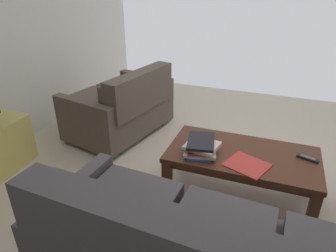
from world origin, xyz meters
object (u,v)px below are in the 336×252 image
at_px(coffee_table, 242,160).
at_px(book_stack, 201,147).
at_px(tv_remote, 308,158).
at_px(loose_magazine, 247,165).
at_px(loveseat_near, 123,106).

height_order(coffee_table, book_stack, book_stack).
xyz_separation_m(coffee_table, book_stack, (0.31, 0.13, 0.13)).
height_order(coffee_table, tv_remote, tv_remote).
xyz_separation_m(book_stack, loose_magazine, (-0.37, 0.04, -0.06)).
bearing_deg(book_stack, coffee_table, -157.49).
height_order(book_stack, loose_magazine, book_stack).
relative_size(coffee_table, tv_remote, 7.12).
xyz_separation_m(loveseat_near, coffee_table, (-1.48, 0.73, 0.03)).
xyz_separation_m(book_stack, tv_remote, (-0.80, -0.21, -0.05)).
bearing_deg(loose_magazine, coffee_table, 40.01).
bearing_deg(tv_remote, coffee_table, 9.04).
relative_size(loveseat_near, tv_remote, 8.00).
bearing_deg(loveseat_near, tv_remote, 161.69).
bearing_deg(loveseat_near, book_stack, 143.75).
bearing_deg(coffee_table, loveseat_near, -26.13).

